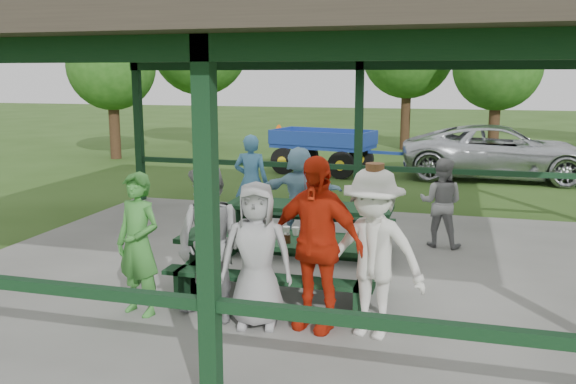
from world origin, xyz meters
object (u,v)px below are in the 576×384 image
(picnic_table_near, at_px, (279,260))
(contestant_red, at_px, (315,243))
(contestant_grey_left, at_px, (210,245))
(contestant_grey_mid, at_px, (257,255))
(farm_trailer, at_px, (323,150))
(contestant_white_fedora, at_px, (373,254))
(contestant_green, at_px, (138,244))
(spectator_blue, at_px, (251,181))
(picnic_table_far, at_px, (309,222))
(spectator_grey, at_px, (441,203))
(spectator_lblue, at_px, (300,191))
(pickup_truck, at_px, (501,152))

(picnic_table_near, bearing_deg, contestant_red, -50.94)
(contestant_grey_left, bearing_deg, contestant_grey_mid, 16.12)
(farm_trailer, bearing_deg, contestant_white_fedora, -63.08)
(contestant_green, distance_m, spectator_blue, 4.19)
(picnic_table_far, xyz_separation_m, contestant_white_fedora, (1.35, -2.82, 0.42))
(contestant_grey_left, xyz_separation_m, spectator_grey, (2.38, 3.77, -0.16))
(contestant_grey_left, bearing_deg, picnic_table_near, 75.16)
(contestant_white_fedora, height_order, spectator_grey, contestant_white_fedora)
(spectator_lblue, bearing_deg, contestant_grey_left, 97.88)
(contestant_grey_left, distance_m, spectator_blue, 4.27)
(contestant_grey_mid, bearing_deg, pickup_truck, 63.45)
(contestant_green, bearing_deg, picnic_table_far, 81.73)
(contestant_green, distance_m, contestant_red, 2.03)
(contestant_green, xyz_separation_m, contestant_grey_mid, (1.40, 0.03, -0.02))
(spectator_blue, relative_size, pickup_truck, 0.32)
(contestant_green, height_order, contestant_red, contestant_red)
(farm_trailer, bearing_deg, contestant_red, -66.05)
(farm_trailer, bearing_deg, contestant_green, -76.34)
(picnic_table_near, bearing_deg, spectator_blue, 114.25)
(contestant_red, bearing_deg, spectator_blue, 133.18)
(contestant_red, distance_m, spectator_lblue, 3.86)
(picnic_table_far, bearing_deg, farm_trailer, 100.67)
(spectator_blue, bearing_deg, contestant_red, 111.47)
(contestant_grey_mid, bearing_deg, contestant_red, 0.17)
(picnic_table_far, height_order, farm_trailer, farm_trailer)
(picnic_table_far, xyz_separation_m, farm_trailer, (-1.57, 8.31, 0.09))
(spectator_grey, bearing_deg, contestant_green, 57.86)
(picnic_table_far, bearing_deg, contestant_green, -113.79)
(spectator_blue, distance_m, spectator_grey, 3.34)
(spectator_grey, bearing_deg, pickup_truck, -91.94)
(pickup_truck, bearing_deg, contestant_green, 158.90)
(contestant_white_fedora, bearing_deg, contestant_grey_left, -164.60)
(contestant_white_fedora, bearing_deg, spectator_grey, 94.08)
(contestant_grey_left, distance_m, contestant_white_fedora, 1.78)
(contestant_white_fedora, height_order, spectator_blue, contestant_white_fedora)
(picnic_table_far, relative_size, farm_trailer, 0.65)
(picnic_table_near, height_order, pickup_truck, pickup_truck)
(contestant_grey_left, relative_size, farm_trailer, 0.45)
(contestant_grey_mid, bearing_deg, contestant_green, 170.34)
(contestant_green, distance_m, spectator_lblue, 3.95)
(picnic_table_far, xyz_separation_m, contestant_red, (0.73, -2.77, 0.47))
(picnic_table_near, bearing_deg, contestant_grey_left, -121.01)
(contestant_white_fedora, xyz_separation_m, farm_trailer, (-2.92, 11.14, -0.33))
(spectator_lblue, xyz_separation_m, farm_trailer, (-1.18, 7.39, -0.20))
(contestant_grey_left, bearing_deg, picnic_table_far, 97.77)
(picnic_table_far, bearing_deg, contestant_red, -75.19)
(contestant_green, bearing_deg, contestant_white_fedora, 17.60)
(contestant_grey_left, bearing_deg, spectator_blue, 118.90)
(contestant_grey_left, bearing_deg, spectator_grey, 73.93)
(contestant_green, bearing_deg, picnic_table_near, 48.89)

